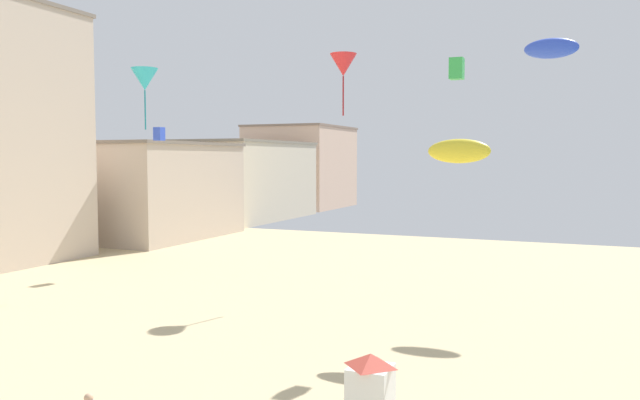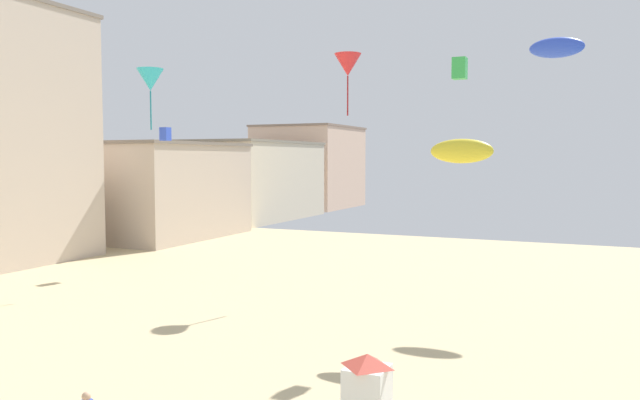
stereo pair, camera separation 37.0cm
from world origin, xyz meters
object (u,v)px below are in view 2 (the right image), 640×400
kite_yellow_parafoil (462,151)px  kite_blue_parafoil (557,48)px  kite_cyan_delta (150,80)px  kite_blue_box (165,134)px  kite_red_delta (348,65)px  kite_green_box (460,68)px  lifeguard_stand (367,380)px

kite_yellow_parafoil → kite_blue_parafoil: size_ratio=0.97×
kite_cyan_delta → kite_blue_box: bearing=118.3°
kite_red_delta → kite_cyan_delta: 12.41m
kite_cyan_delta → kite_green_box: 20.16m
kite_yellow_parafoil → kite_cyan_delta: bearing=167.5°
kite_red_delta → kite_cyan_delta: (-12.02, -3.05, -0.60)m
kite_yellow_parafoil → kite_blue_parafoil: 10.92m
kite_green_box → kite_red_delta: bearing=141.1°
kite_blue_parafoil → kite_yellow_parafoil: bearing=-110.0°
kite_red_delta → lifeguard_stand: bearing=-67.0°
lifeguard_stand → kite_green_box: (-0.23, 12.72, 9.93)m
kite_cyan_delta → kite_blue_box: (-2.45, 4.54, -3.16)m
kite_blue_parafoil → kite_green_box: size_ratio=2.96×
kite_blue_parafoil → kite_red_delta: 11.52m
kite_red_delta → kite_green_box: 10.20m
kite_blue_parafoil → kite_red_delta: kite_blue_parafoil is taller
kite_yellow_parafoil → kite_red_delta: size_ratio=0.74×
kite_blue_parafoil → kite_cyan_delta: (-23.45, -4.35, -1.00)m
kite_blue_box → kite_green_box: 23.76m
kite_blue_parafoil → kite_blue_box: (-25.90, 0.19, -4.16)m
lifeguard_stand → kite_yellow_parafoil: bearing=106.3°
kite_red_delta → kite_yellow_parafoil: bearing=-42.4°
kite_blue_parafoil → kite_cyan_delta: 23.87m
kite_red_delta → kite_green_box: kite_red_delta is taller
lifeguard_stand → kite_cyan_delta: size_ratio=0.67×
lifeguard_stand → kite_cyan_delta: bearing=158.4°
kite_yellow_parafoil → kite_cyan_delta: size_ratio=0.71×
kite_blue_parafoil → kite_red_delta: size_ratio=0.77×
kite_blue_parafoil → kite_cyan_delta: size_ratio=0.74×
lifeguard_stand → kite_green_box: 16.14m
lifeguard_stand → kite_cyan_delta: kite_cyan_delta is taller
kite_blue_parafoil → kite_blue_box: bearing=179.6°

